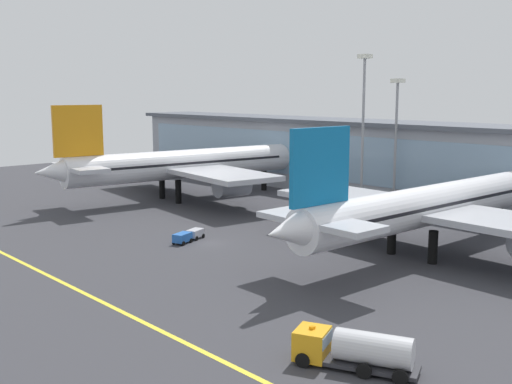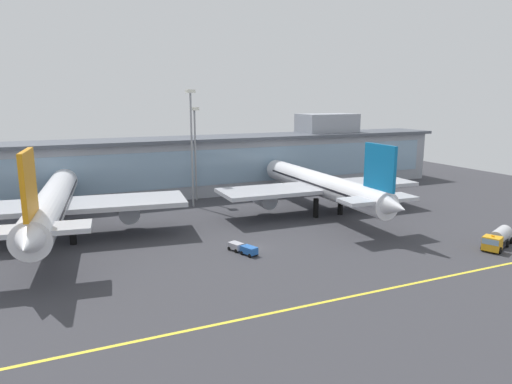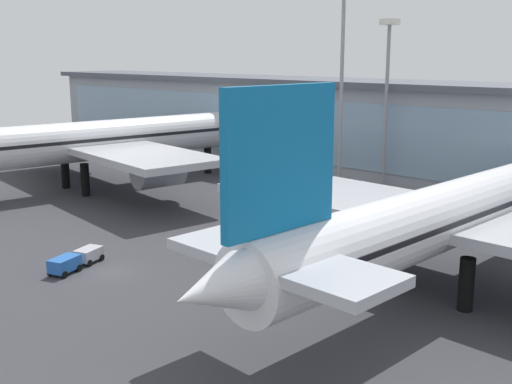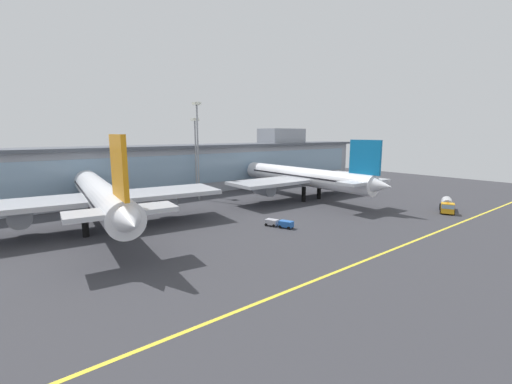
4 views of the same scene
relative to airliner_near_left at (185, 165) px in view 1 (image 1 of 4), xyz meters
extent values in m
plane|color=#38383D|center=(29.65, -18.09, -6.44)|extent=(206.96, 206.96, 0.00)
cube|color=yellow|center=(29.65, -40.09, -6.43)|extent=(165.57, 0.50, 0.01)
cube|color=#9399A3|center=(29.65, 28.27, 0.35)|extent=(147.83, 12.00, 13.57)
cube|color=#84A3BC|center=(29.65, 22.22, 1.02)|extent=(141.91, 0.20, 8.68)
cube|color=#4C515B|center=(29.65, 28.27, 7.53)|extent=(150.83, 14.00, 0.80)
cylinder|color=black|center=(-3.55, -2.82, -4.33)|extent=(1.10, 1.10, 4.22)
cylinder|color=black|center=(2.72, -3.63, -4.33)|extent=(1.10, 1.10, 4.22)
cylinder|color=black|center=(2.30, 17.93, -4.33)|extent=(1.10, 1.10, 4.22)
cylinder|color=silver|center=(0.06, 0.45, 0.15)|extent=(11.14, 46.67, 5.27)
cone|color=silver|center=(3.21, 25.02, 0.15)|extent=(5.57, 5.34, 5.01)
cone|color=silver|center=(-3.13, -24.38, 0.55)|extent=(5.18, 6.32, 4.48)
cube|color=#84A3BC|center=(2.78, 21.61, 1.07)|extent=(4.39, 4.16, 1.58)
cube|color=black|center=(0.06, 0.45, 0.55)|extent=(10.24, 39.32, 0.42)
cube|color=#B7BAC1|center=(0.06, 0.45, -0.51)|extent=(45.71, 16.73, 0.84)
cylinder|color=#999EA8|center=(-12.13, 3.70, -2.59)|extent=(4.43, 6.45, 3.69)
cylinder|color=#999EA8|center=(12.67, 0.52, -2.59)|extent=(4.43, 6.45, 3.69)
cube|color=orange|center=(-2.54, -19.79, 7.00)|extent=(1.69, 8.36, 8.43)
cube|color=#B7BAC1|center=(-2.54, -19.79, 0.94)|extent=(14.82, 6.88, 0.67)
cylinder|color=black|center=(49.14, -4.91, -4.49)|extent=(1.10, 1.10, 3.91)
cylinder|color=black|center=(55.00, -5.10, -4.49)|extent=(1.10, 1.10, 3.91)
cylinder|color=black|center=(52.74, 15.69, -4.49)|extent=(1.10, 1.10, 3.91)
cylinder|color=white|center=(52.19, -1.41, -0.33)|extent=(6.35, 45.15, 4.88)
cone|color=white|center=(51.40, -25.61, 0.03)|extent=(4.32, 5.50, 4.15)
cube|color=black|center=(52.19, -1.41, 0.03)|extent=(6.16, 37.95, 0.39)
cube|color=#B7BAC1|center=(52.19, -1.41, -0.94)|extent=(43.83, 12.22, 0.78)
cylinder|color=#999EA8|center=(40.07, 0.61, -2.87)|extent=(3.61, 5.96, 3.42)
cube|color=#0F6BA8|center=(51.54, -21.20, 6.01)|extent=(0.85, 8.12, 7.81)
cube|color=#B7BAC1|center=(51.54, -21.20, 0.40)|extent=(14.07, 5.40, 0.63)
cylinder|color=black|center=(63.49, -36.47, -5.89)|extent=(1.13, 0.72, 1.10)
cylinder|color=black|center=(62.43, -34.10, -5.89)|extent=(1.13, 0.72, 1.10)
cylinder|color=black|center=(67.60, -34.64, -5.89)|extent=(1.13, 0.72, 1.10)
cylinder|color=black|center=(66.54, -32.26, -5.89)|extent=(1.13, 0.72, 1.10)
cylinder|color=black|center=(69.90, -33.61, -5.89)|extent=(1.13, 0.72, 1.10)
cylinder|color=black|center=(68.85, -31.24, -5.89)|extent=(1.13, 0.72, 1.10)
cube|color=#2D2D33|center=(66.91, -33.52, -5.99)|extent=(7.86, 5.22, 0.30)
cube|color=orange|center=(63.21, -35.17, -5.04)|extent=(3.20, 3.33, 2.20)
cube|color=#84A3BC|center=(63.21, -35.17, -4.56)|extent=(3.24, 3.27, 0.88)
cylinder|color=silver|center=(67.40, -33.30, -4.69)|extent=(6.03, 4.37, 2.30)
cube|color=orange|center=(63.21, -35.17, -3.82)|extent=(0.30, 0.40, 0.20)
cylinder|color=black|center=(28.37, -21.41, -6.14)|extent=(0.39, 0.63, 0.60)
cylinder|color=black|center=(26.95, -21.92, -6.14)|extent=(0.39, 0.63, 0.60)
cylinder|color=black|center=(27.76, -19.70, -6.14)|extent=(0.39, 0.63, 0.60)
cylinder|color=black|center=(26.34, -20.20, -6.14)|extent=(0.39, 0.63, 0.60)
cube|color=#235BB2|center=(27.36, -20.81, -5.59)|extent=(2.28, 2.95, 1.10)
cylinder|color=black|center=(27.30, -18.43, -6.14)|extent=(0.37, 0.63, 0.60)
cylinder|color=black|center=(25.89, -18.93, -6.14)|extent=(0.37, 0.63, 0.60)
cylinder|color=black|center=(26.74, -16.85, -6.14)|extent=(0.37, 0.63, 0.60)
cylinder|color=black|center=(25.33, -17.35, -6.14)|extent=(0.37, 0.63, 0.60)
cube|color=#A8A8B2|center=(26.32, -17.89, -5.64)|extent=(2.22, 2.76, 1.00)
cube|color=#2D2D33|center=(26.82, -19.30, -5.99)|extent=(0.30, 0.60, 0.08)
cylinder|color=gray|center=(29.12, 14.96, 6.12)|extent=(0.44, 0.44, 25.12)
cube|color=silver|center=(29.12, 14.96, 19.03)|extent=(1.80, 1.80, 0.70)
cylinder|color=gray|center=(31.66, 20.74, 4.19)|extent=(0.44, 0.44, 21.26)
cube|color=silver|center=(31.66, 20.74, 15.17)|extent=(1.80, 1.80, 0.70)
camera|label=1|loc=(92.29, -67.87, 13.45)|focal=43.49mm
camera|label=2|loc=(-0.07, -84.10, 17.62)|focal=32.62mm
camera|label=3|loc=(73.26, -45.94, 11.47)|focal=44.25mm
camera|label=4|loc=(-17.09, -66.41, 11.30)|focal=24.21mm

